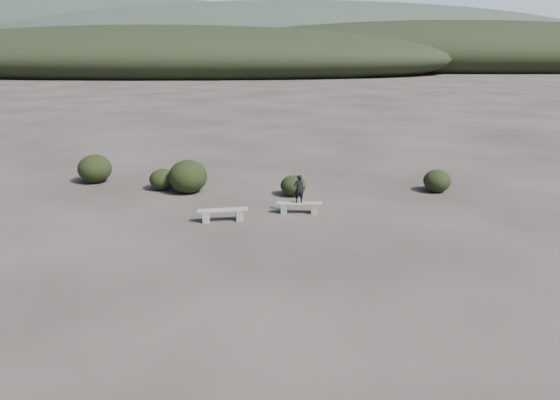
{
  "coord_description": "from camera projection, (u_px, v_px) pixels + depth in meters",
  "views": [
    {
      "loc": [
        1.13,
        -12.8,
        5.87
      ],
      "look_at": [
        0.73,
        3.5,
        1.1
      ],
      "focal_mm": 35.0,
      "sensor_mm": 36.0,
      "label": 1
    }
  ],
  "objects": [
    {
      "name": "ground",
      "position": [
        248.0,
        279.0,
        13.95
      ],
      "size": [
        1200.0,
        1200.0,
        0.0
      ],
      "primitive_type": "plane",
      "color": "#2D2823",
      "rests_on": "ground"
    },
    {
      "name": "bench_left",
      "position": [
        223.0,
        214.0,
        18.37
      ],
      "size": [
        1.74,
        0.69,
        0.43
      ],
      "rotation": [
        0.0,
        0.0,
        0.2
      ],
      "color": "gray",
      "rests_on": "ground"
    },
    {
      "name": "mountain_ridges",
      "position": [
        280.0,
        32.0,
        336.42
      ],
      "size": [
        500.0,
        400.0,
        56.0
      ],
      "color": "black",
      "rests_on": "ground"
    },
    {
      "name": "seated_person",
      "position": [
        299.0,
        189.0,
        19.04
      ],
      "size": [
        0.42,
        0.33,
        1.0
      ],
      "primitive_type": "imported",
      "rotation": [
        0.0,
        0.0,
        3.41
      ],
      "color": "black",
      "rests_on": "bench_right"
    },
    {
      "name": "shrub_e",
      "position": [
        437.0,
        181.0,
        21.92
      ],
      "size": [
        1.09,
        1.09,
        0.91
      ],
      "primitive_type": "ellipsoid",
      "color": "black",
      "rests_on": "ground"
    },
    {
      "name": "shrub_b",
      "position": [
        188.0,
        176.0,
        21.78
      ],
      "size": [
        1.54,
        1.54,
        1.32
      ],
      "primitive_type": "ellipsoid",
      "color": "black",
      "rests_on": "ground"
    },
    {
      "name": "shrub_c",
      "position": [
        293.0,
        186.0,
        21.4
      ],
      "size": [
        1.01,
        1.01,
        0.81
      ],
      "primitive_type": "ellipsoid",
      "color": "black",
      "rests_on": "ground"
    },
    {
      "name": "shrub_a",
      "position": [
        162.0,
        179.0,
        22.26
      ],
      "size": [
        1.05,
        1.05,
        0.86
      ],
      "primitive_type": "ellipsoid",
      "color": "black",
      "rests_on": "ground"
    },
    {
      "name": "shrub_f",
      "position": [
        95.0,
        169.0,
        23.37
      ],
      "size": [
        1.42,
        1.42,
        1.2
      ],
      "primitive_type": "ellipsoid",
      "color": "black",
      "rests_on": "ground"
    },
    {
      "name": "bench_right",
      "position": [
        299.0,
        207.0,
        19.22
      ],
      "size": [
        1.6,
        0.35,
        0.4
      ],
      "rotation": [
        0.0,
        0.0,
        -0.01
      ],
      "color": "gray",
      "rests_on": "ground"
    }
  ]
}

